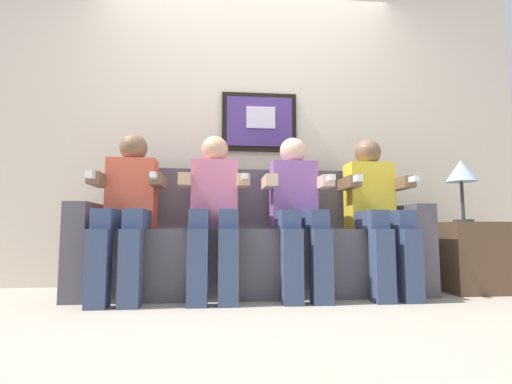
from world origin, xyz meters
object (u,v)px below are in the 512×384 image
object	(u,v)px
person_rightmost	(376,207)
person_right_center	(297,206)
side_table_right	(468,257)
table_lamp	(461,174)
couch	(254,248)
person_left_center	(214,206)
person_leftmost	(128,205)

from	to	relation	value
person_rightmost	person_right_center	bearing A→B (deg)	179.95
side_table_right	table_lamp	bearing A→B (deg)	131.26
couch	person_right_center	world-z (taller)	person_right_center
person_left_center	table_lamp	distance (m)	1.84
couch	person_rightmost	xyz separation A→B (m)	(0.85, -0.17, 0.29)
table_lamp	side_table_right	bearing A→B (deg)	-48.74
person_right_center	table_lamp	size ratio (longest dim) A/B	2.41
person_leftmost	person_left_center	size ratio (longest dim) A/B	1.00
side_table_right	table_lamp	world-z (taller)	table_lamp
person_leftmost	person_left_center	bearing A→B (deg)	0.05
person_leftmost	side_table_right	bearing A→B (deg)	1.47
couch	person_left_center	world-z (taller)	person_left_center
person_leftmost	table_lamp	size ratio (longest dim) A/B	2.41
person_right_center	side_table_right	bearing A→B (deg)	2.75
table_lamp	person_rightmost	bearing A→B (deg)	-173.93
person_rightmost	person_left_center	bearing A→B (deg)	179.98
person_left_center	person_right_center	xyz separation A→B (m)	(0.56, 0.00, 0.00)
person_leftmost	side_table_right	distance (m)	2.42
person_rightmost	side_table_right	world-z (taller)	person_rightmost
couch	person_rightmost	bearing A→B (deg)	-11.29
person_right_center	person_rightmost	xyz separation A→B (m)	(0.56, -0.00, 0.00)
person_leftmost	table_lamp	bearing A→B (deg)	1.77
side_table_right	table_lamp	size ratio (longest dim) A/B	1.09
person_leftmost	table_lamp	world-z (taller)	person_leftmost
couch	side_table_right	bearing A→B (deg)	-3.96
person_rightmost	side_table_right	distance (m)	0.79
person_left_center	side_table_right	xyz separation A→B (m)	(1.83, 0.06, -0.36)
couch	person_leftmost	size ratio (longest dim) A/B	2.16
person_right_center	side_table_right	distance (m)	1.32
person_leftmost	person_rightmost	xyz separation A→B (m)	(1.69, 0.00, 0.00)
side_table_right	person_right_center	bearing A→B (deg)	-177.25
person_leftmost	person_left_center	xyz separation A→B (m)	(0.56, 0.00, -0.00)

